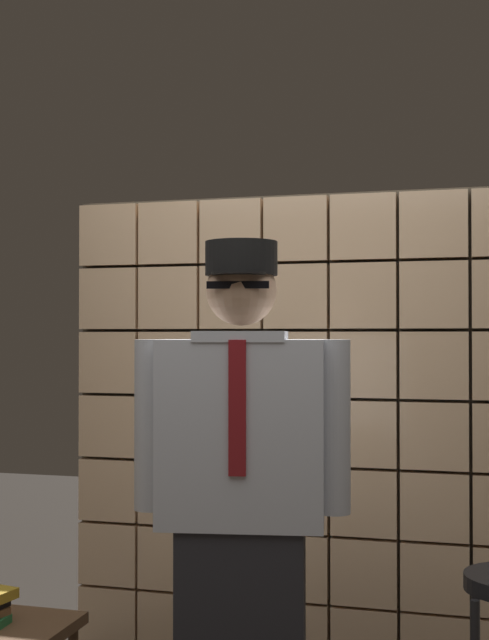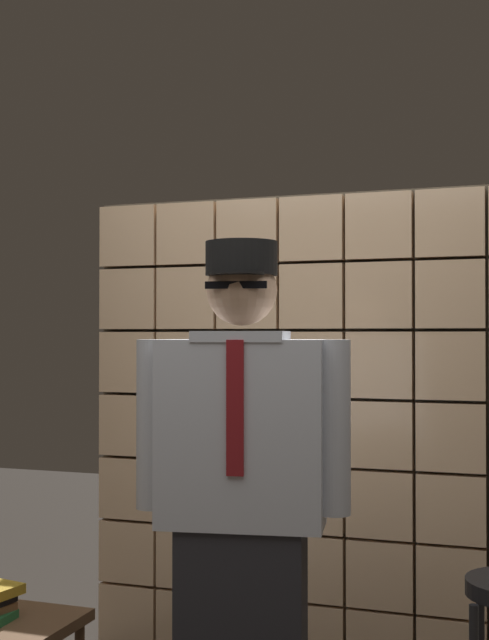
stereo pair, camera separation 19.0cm
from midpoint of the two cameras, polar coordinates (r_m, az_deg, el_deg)
The scene contains 2 objects.
glass_block_wall at distance 4.01m, azimuth 5.91°, elevation -7.29°, with size 2.18×0.10×2.18m.
standing_person at distance 2.95m, azimuth 1.70°, elevation -11.97°, with size 0.73×0.35×1.83m.
Camera 2 is at (1.01, -2.43, 1.51)m, focal length 48.80 mm.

